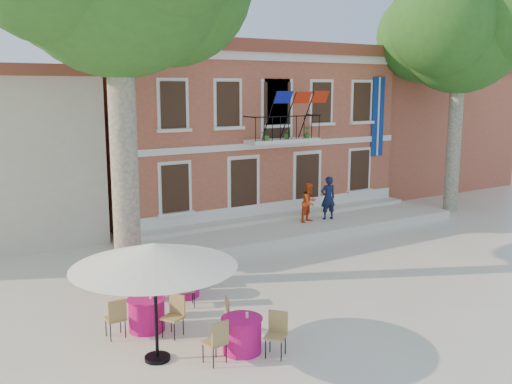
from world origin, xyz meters
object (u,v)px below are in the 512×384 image
(pedestrian_navy, at_px, (328,198))
(cafe_table_2, at_px, (147,313))
(plane_tree_east, at_px, (461,31))
(cafe_table_3, at_px, (135,276))
(cafe_table_1, at_px, (242,333))
(cafe_table_0, at_px, (184,281))
(patio_umbrella, at_px, (154,255))
(pedestrian_orange, at_px, (309,202))

(pedestrian_navy, xyz_separation_m, cafe_table_2, (-10.11, -5.75, -0.76))
(plane_tree_east, bearing_deg, cafe_table_3, -171.37)
(cafe_table_1, relative_size, cafe_table_3, 1.01)
(cafe_table_0, bearing_deg, cafe_table_3, 132.70)
(patio_umbrella, height_order, cafe_table_2, patio_umbrella)
(pedestrian_navy, distance_m, cafe_table_2, 11.66)
(cafe_table_2, bearing_deg, pedestrian_orange, 32.23)
(pedestrian_orange, relative_size, cafe_table_1, 0.86)
(plane_tree_east, distance_m, cafe_table_1, 18.75)
(plane_tree_east, xyz_separation_m, pedestrian_orange, (-7.65, 0.71, -6.97))
(patio_umbrella, bearing_deg, cafe_table_0, 56.49)
(pedestrian_orange, bearing_deg, plane_tree_east, -22.42)
(patio_umbrella, height_order, pedestrian_navy, patio_umbrella)
(pedestrian_navy, xyz_separation_m, pedestrian_orange, (-0.93, 0.04, -0.10))
(plane_tree_east, height_order, pedestrian_navy, plane_tree_east)
(plane_tree_east, height_order, cafe_table_1, plane_tree_east)
(pedestrian_orange, distance_m, cafe_table_2, 10.88)
(patio_umbrella, height_order, pedestrian_orange, patio_umbrella)
(patio_umbrella, bearing_deg, plane_tree_east, 21.02)
(pedestrian_navy, distance_m, cafe_table_3, 9.95)
(pedestrian_navy, bearing_deg, cafe_table_0, 37.38)
(cafe_table_1, relative_size, cafe_table_2, 0.98)
(plane_tree_east, xyz_separation_m, patio_umbrella, (-17.21, -6.61, -5.79))
(cafe_table_2, height_order, cafe_table_3, same)
(plane_tree_east, relative_size, cafe_table_1, 5.93)
(cafe_table_3, bearing_deg, plane_tree_east, 8.63)
(plane_tree_east, distance_m, cafe_table_3, 18.02)
(pedestrian_orange, bearing_deg, cafe_table_2, -164.88)
(plane_tree_east, relative_size, pedestrian_navy, 6.14)
(cafe_table_0, xyz_separation_m, cafe_table_2, (-1.68, -1.57, 0.01))
(pedestrian_navy, distance_m, pedestrian_orange, 0.94)
(cafe_table_0, bearing_deg, patio_umbrella, -123.51)
(plane_tree_east, relative_size, cafe_table_0, 5.59)
(patio_umbrella, relative_size, cafe_table_2, 1.81)
(cafe_table_0, distance_m, cafe_table_1, 3.74)
(plane_tree_east, xyz_separation_m, cafe_table_1, (-15.52, -7.24, -7.63))
(pedestrian_navy, bearing_deg, plane_tree_east, -174.65)
(plane_tree_east, distance_m, pedestrian_orange, 10.38)
(cafe_table_0, bearing_deg, pedestrian_orange, 29.37)
(patio_umbrella, xyz_separation_m, cafe_table_0, (2.05, 3.10, -1.85))
(patio_umbrella, xyz_separation_m, cafe_table_1, (1.69, -0.62, -1.84))
(cafe_table_3, bearing_deg, pedestrian_navy, 18.31)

